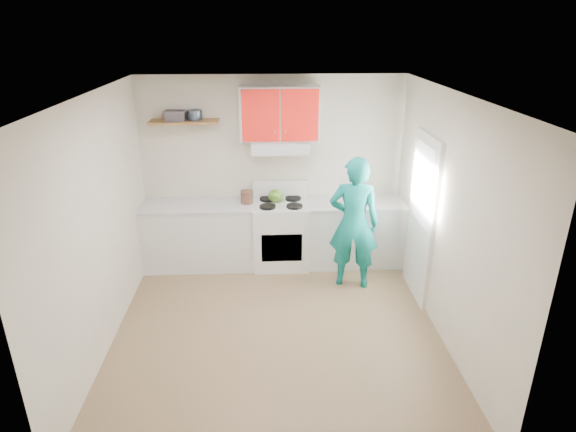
{
  "coord_description": "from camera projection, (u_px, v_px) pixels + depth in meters",
  "views": [
    {
      "loc": [
        -0.1,
        -4.57,
        3.23
      ],
      "look_at": [
        0.15,
        0.55,
        1.15
      ],
      "focal_mm": 29.94,
      "sensor_mm": 36.0,
      "label": 1
    }
  ],
  "objects": [
    {
      "name": "right_wall",
      "position": [
        447.0,
        220.0,
        5.05
      ],
      "size": [
        0.04,
        3.8,
        2.6
      ],
      "primitive_type": "cube",
      "color": "beige",
      "rests_on": "floor"
    },
    {
      "name": "books",
      "position": [
        175.0,
        116.0,
        6.21
      ],
      "size": [
        0.26,
        0.19,
        0.13
      ],
      "primitive_type": "cube",
      "rotation": [
        0.0,
        0.0,
        0.04
      ],
      "color": "#413940",
      "rests_on": "shelf"
    },
    {
      "name": "kettle",
      "position": [
        276.0,
        196.0,
        6.6
      ],
      "size": [
        0.27,
        0.27,
        0.18
      ],
      "primitive_type": "ellipsoid",
      "rotation": [
        0.0,
        0.0,
        -0.33
      ],
      "color": "#4D7B22",
      "rests_on": "stove"
    },
    {
      "name": "ceiling",
      "position": [
        275.0,
        95.0,
        4.48
      ],
      "size": [
        3.6,
        3.8,
        0.04
      ],
      "primitive_type": "cube",
      "color": "white",
      "rests_on": "floor"
    },
    {
      "name": "cutting_board",
      "position": [
        342.0,
        203.0,
        6.62
      ],
      "size": [
        0.27,
        0.2,
        0.02
      ],
      "primitive_type": "cube",
      "rotation": [
        0.0,
        0.0,
        -0.01
      ],
      "color": "olive",
      "rests_on": "counter_right"
    },
    {
      "name": "person",
      "position": [
        354.0,
        223.0,
        6.06
      ],
      "size": [
        0.71,
        0.55,
        1.74
      ],
      "primitive_type": "imported",
      "rotation": [
        0.0,
        0.0,
        2.92
      ],
      "color": "#0E817A",
      "rests_on": "floor"
    },
    {
      "name": "left_wall",
      "position": [
        100.0,
        226.0,
        4.88
      ],
      "size": [
        0.04,
        3.8,
        2.6
      ],
      "primitive_type": "cube",
      "color": "beige",
      "rests_on": "floor"
    },
    {
      "name": "range_hood",
      "position": [
        280.0,
        146.0,
        6.37
      ],
      "size": [
        0.76,
        0.44,
        0.15
      ],
      "primitive_type": "cube",
      "color": "silver",
      "rests_on": "back_wall"
    },
    {
      "name": "front_wall",
      "position": [
        283.0,
        333.0,
        3.21
      ],
      "size": [
        3.6,
        0.04,
        2.6
      ],
      "primitive_type": "cube",
      "color": "beige",
      "rests_on": "floor"
    },
    {
      "name": "counter_right",
      "position": [
        354.0,
        233.0,
        6.82
      ],
      "size": [
        1.32,
        0.6,
        0.9
      ],
      "primitive_type": "cube",
      "color": "silver",
      "rests_on": "floor"
    },
    {
      "name": "shelf",
      "position": [
        184.0,
        122.0,
        6.26
      ],
      "size": [
        0.9,
        0.3,
        0.04
      ],
      "primitive_type": "cube",
      "color": "brown",
      "rests_on": "back_wall"
    },
    {
      "name": "stove",
      "position": [
        281.0,
        234.0,
        6.74
      ],
      "size": [
        0.76,
        0.65,
        0.92
      ],
      "primitive_type": "cube",
      "color": "white",
      "rests_on": "floor"
    },
    {
      "name": "door_glass",
      "position": [
        423.0,
        185.0,
        5.63
      ],
      "size": [
        0.01,
        0.55,
        0.95
      ],
      "primitive_type": "cube",
      "color": "white",
      "rests_on": "door"
    },
    {
      "name": "floor",
      "position": [
        277.0,
        328.0,
        5.45
      ],
      "size": [
        3.8,
        3.8,
        0.0
      ],
      "primitive_type": "plane",
      "color": "brown",
      "rests_on": "ground"
    },
    {
      "name": "back_wall",
      "position": [
        273.0,
        170.0,
        6.72
      ],
      "size": [
        3.6,
        0.04,
        2.6
      ],
      "primitive_type": "cube",
      "color": "beige",
      "rests_on": "floor"
    },
    {
      "name": "silicone_mat",
      "position": [
        381.0,
        204.0,
        6.6
      ],
      "size": [
        0.35,
        0.3,
        0.01
      ],
      "primitive_type": "cube",
      "rotation": [
        0.0,
        0.0,
        0.11
      ],
      "color": "red",
      "rests_on": "counter_right"
    },
    {
      "name": "tin",
      "position": [
        195.0,
        115.0,
        6.27
      ],
      "size": [
        0.26,
        0.26,
        0.12
      ],
      "primitive_type": "cylinder",
      "rotation": [
        0.0,
        0.0,
        0.4
      ],
      "color": "#333D4C",
      "rests_on": "shelf"
    },
    {
      "name": "door",
      "position": [
        422.0,
        218.0,
        5.8
      ],
      "size": [
        0.05,
        0.85,
        2.05
      ],
      "primitive_type": "cube",
      "color": "white",
      "rests_on": "floor"
    },
    {
      "name": "crock",
      "position": [
        247.0,
        198.0,
        6.56
      ],
      "size": [
        0.19,
        0.19,
        0.2
      ],
      "primitive_type": "cylinder",
      "rotation": [
        0.0,
        0.0,
        0.17
      ],
      "color": "#482B1F",
      "rests_on": "counter_left"
    },
    {
      "name": "counter_left",
      "position": [
        200.0,
        236.0,
        6.72
      ],
      "size": [
        1.52,
        0.6,
        0.9
      ],
      "primitive_type": "cube",
      "color": "silver",
      "rests_on": "floor"
    },
    {
      "name": "upper_cabinets",
      "position": [
        280.0,
        113.0,
        6.27
      ],
      "size": [
        1.02,
        0.33,
        0.7
      ],
      "primitive_type": "cube",
      "color": "red",
      "rests_on": "back_wall"
    }
  ]
}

